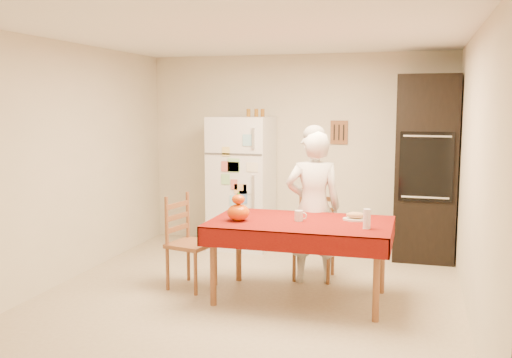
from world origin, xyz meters
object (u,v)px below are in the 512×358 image
at_px(dining_table, 301,228).
at_px(wine_glass, 367,219).
at_px(chair_far, 315,231).
at_px(chair_left, 186,238).
at_px(seated_woman, 313,207).
at_px(coffee_mug, 299,216).
at_px(oven_cabinet, 426,168).
at_px(refrigerator, 242,183).
at_px(pumpkin_lower, 238,212).
at_px(bread_plate, 356,219).

height_order(dining_table, wine_glass, wine_glass).
height_order(dining_table, chair_far, chair_far).
relative_size(chair_left, seated_woman, 0.60).
xyz_separation_m(coffee_mug, wine_glass, (0.65, -0.16, 0.04)).
distance_m(seated_woman, wine_glass, 0.96).
bearing_deg(dining_table, chair_left, 177.55).
bearing_deg(oven_cabinet, refrigerator, -178.82).
height_order(chair_far, seated_woman, seated_woman).
bearing_deg(refrigerator, chair_far, -42.08).
bearing_deg(refrigerator, dining_table, -57.54).
bearing_deg(chair_left, dining_table, -79.72).
bearing_deg(oven_cabinet, chair_far, -136.20).
xyz_separation_m(chair_far, chair_left, (-1.20, -0.70, 0.00)).
bearing_deg(wine_glass, dining_table, 165.35).
bearing_deg(chair_left, oven_cabinet, -39.79).
relative_size(pumpkin_lower, wine_glass, 1.21).
xyz_separation_m(oven_cabinet, wine_glass, (-0.51, -2.00, -0.25)).
height_order(dining_table, bread_plate, bread_plate).
xyz_separation_m(refrigerator, dining_table, (1.14, -1.79, -0.16)).
distance_m(oven_cabinet, coffee_mug, 2.19).
bearing_deg(chair_left, seated_woman, -54.01).
xyz_separation_m(oven_cabinet, chair_far, (-1.13, -1.08, -0.59)).
height_order(oven_cabinet, wine_glass, oven_cabinet).
bearing_deg(chair_far, wine_glass, -56.37).
relative_size(chair_far, wine_glass, 5.40).
distance_m(oven_cabinet, chair_far, 1.68).
bearing_deg(dining_table, wine_glass, -14.65).
xyz_separation_m(oven_cabinet, coffee_mug, (-1.16, -1.84, -0.29)).
xyz_separation_m(dining_table, wine_glass, (0.63, -0.16, 0.16)).
distance_m(chair_left, bread_plate, 1.71).
bearing_deg(wine_glass, chair_far, 123.98).
bearing_deg(chair_far, seated_woman, -87.65).
distance_m(dining_table, pumpkin_lower, 0.61).
xyz_separation_m(chair_far, bread_plate, (0.49, -0.58, 0.26)).
relative_size(refrigerator, pumpkin_lower, 7.99).
xyz_separation_m(dining_table, chair_far, (0.01, 0.75, -0.18)).
relative_size(wine_glass, bread_plate, 0.73).
relative_size(oven_cabinet, coffee_mug, 22.00).
distance_m(chair_left, coffee_mug, 1.21).
relative_size(refrigerator, oven_cabinet, 0.77).
height_order(refrigerator, oven_cabinet, oven_cabinet).
relative_size(dining_table, wine_glass, 9.66).
xyz_separation_m(chair_far, seated_woman, (0.01, -0.18, 0.29)).
relative_size(oven_cabinet, bread_plate, 9.17).
relative_size(refrigerator, chair_left, 1.79).
relative_size(chair_left, coffee_mug, 9.50).
height_order(dining_table, seated_woman, seated_woman).
xyz_separation_m(dining_table, seated_woman, (0.02, 0.57, 0.10)).
xyz_separation_m(seated_woman, pumpkin_lower, (-0.59, -0.72, 0.05)).
bearing_deg(dining_table, bread_plate, 19.37).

